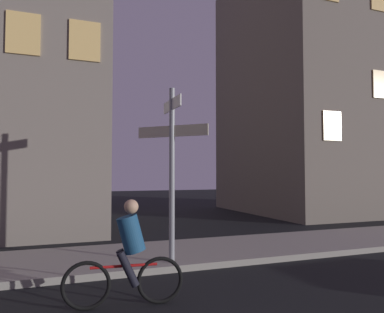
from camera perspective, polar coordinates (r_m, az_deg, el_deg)
sidewalk_kerb at (r=8.92m, az=-8.84°, el=-15.16°), size 40.00×2.78×0.14m
signpost at (r=7.80m, az=-3.13°, el=-0.45°), size 1.20×1.20×3.69m
cyclist at (r=5.84m, az=-9.97°, el=-15.06°), size 1.82×0.36×1.61m
building_right_block at (r=21.14m, az=18.68°, el=9.24°), size 8.03×8.40×12.60m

